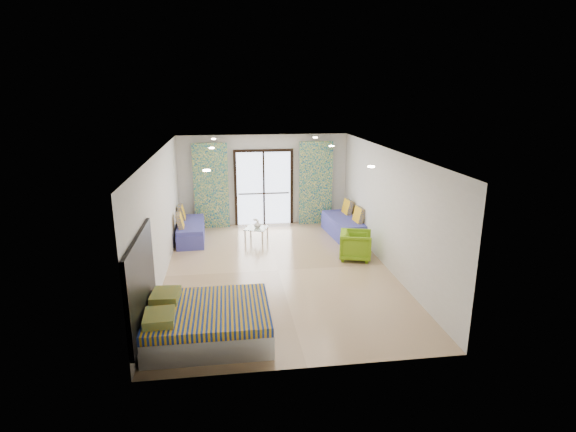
{
  "coord_description": "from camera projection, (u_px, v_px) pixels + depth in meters",
  "views": [
    {
      "loc": [
        -1.06,
        -9.41,
        3.94
      ],
      "look_at": [
        0.28,
        0.43,
        1.15
      ],
      "focal_mm": 28.0,
      "sensor_mm": 36.0,
      "label": 1
    }
  ],
  "objects": [
    {
      "name": "daybed_right",
      "position": [
        344.0,
        226.0,
        12.52
      ],
      "size": [
        0.89,
        1.94,
        0.93
      ],
      "rotation": [
        0.0,
        0.0,
        0.09
      ],
      "color": "#41429C",
      "rests_on": "floor"
    },
    {
      "name": "ceiling",
      "position": [
        277.0,
        151.0,
        9.45
      ],
      "size": [
        5.0,
        7.5,
        0.01
      ],
      "primitive_type": null,
      "color": "silver",
      "rests_on": "ground"
    },
    {
      "name": "downlight_c",
      "position": [
        212.0,
        148.0,
        10.23
      ],
      "size": [
        0.12,
        0.12,
        0.02
      ],
      "primitive_type": "cylinder",
      "color": "#FFE0B2",
      "rests_on": "ceiling"
    },
    {
      "name": "downlight_a",
      "position": [
        207.0,
        170.0,
        7.37
      ],
      "size": [
        0.12,
        0.12,
        0.02
      ],
      "primitive_type": "cylinder",
      "color": "#FFE0B2",
      "rests_on": "ceiling"
    },
    {
      "name": "vase",
      "position": [
        258.0,
        224.0,
        12.07
      ],
      "size": [
        0.24,
        0.25,
        0.2
      ],
      "primitive_type": "imported",
      "rotation": [
        0.0,
        0.0,
        -0.26
      ],
      "color": "white",
      "rests_on": "coffee_table"
    },
    {
      "name": "downlight_d",
      "position": [
        332.0,
        146.0,
        10.6
      ],
      "size": [
        0.12,
        0.12,
        0.02
      ],
      "primitive_type": "cylinder",
      "color": "#FFE0B2",
      "rests_on": "ceiling"
    },
    {
      "name": "downlight_f",
      "position": [
        315.0,
        137.0,
        12.5
      ],
      "size": [
        0.12,
        0.12,
        0.02
      ],
      "primitive_type": "cylinder",
      "color": "#FFE0B2",
      "rests_on": "ceiling"
    },
    {
      "name": "balcony_door",
      "position": [
        264.0,
        183.0,
        13.39
      ],
      "size": [
        1.76,
        0.08,
        2.28
      ],
      "color": "black",
      "rests_on": "floor"
    },
    {
      "name": "downlight_e",
      "position": [
        214.0,
        139.0,
        12.14
      ],
      "size": [
        0.12,
        0.12,
        0.02
      ],
      "primitive_type": "cylinder",
      "color": "#FFE0B2",
      "rests_on": "ceiling"
    },
    {
      "name": "floor",
      "position": [
        278.0,
        270.0,
        10.18
      ],
      "size": [
        5.0,
        7.5,
        0.01
      ],
      "primitive_type": null,
      "color": "#9D7E5D",
      "rests_on": "ground"
    },
    {
      "name": "curtain_right",
      "position": [
        316.0,
        183.0,
        13.45
      ],
      "size": [
        1.0,
        0.1,
        2.5
      ],
      "primitive_type": "cube",
      "color": "silver",
      "rests_on": "floor"
    },
    {
      "name": "wall_left",
      "position": [
        161.0,
        217.0,
        9.49
      ],
      "size": [
        0.01,
        7.5,
        2.7
      ],
      "primitive_type": null,
      "color": "silver",
      "rests_on": "ground"
    },
    {
      "name": "downlight_b",
      "position": [
        371.0,
        167.0,
        7.73
      ],
      "size": [
        0.12,
        0.12,
        0.02
      ],
      "primitive_type": "cylinder",
      "color": "#FFE0B2",
      "rests_on": "ceiling"
    },
    {
      "name": "coffee_table",
      "position": [
        256.0,
        229.0,
        12.11
      ],
      "size": [
        0.71,
        0.71,
        0.63
      ],
      "rotation": [
        0.0,
        0.0,
        -0.37
      ],
      "color": "silver",
      "rests_on": "floor"
    },
    {
      "name": "wall_right",
      "position": [
        388.0,
        209.0,
        10.14
      ],
      "size": [
        0.01,
        7.5,
        2.7
      ],
      "primitive_type": null,
      "color": "silver",
      "rests_on": "ground"
    },
    {
      "name": "switch_plate",
      "position": [
        153.0,
        254.0,
        8.19
      ],
      "size": [
        0.02,
        0.1,
        0.1
      ],
      "primitive_type": "cube",
      "color": "silver",
      "rests_on": "wall_left"
    },
    {
      "name": "headboard",
      "position": [
        141.0,
        282.0,
        7.0
      ],
      "size": [
        0.06,
        2.1,
        1.5
      ],
      "primitive_type": "cube",
      "color": "black",
      "rests_on": "floor"
    },
    {
      "name": "curtain_left",
      "position": [
        211.0,
        186.0,
        13.05
      ],
      "size": [
        1.0,
        0.1,
        2.5
      ],
      "primitive_type": "cube",
      "color": "silver",
      "rests_on": "floor"
    },
    {
      "name": "daybed_left",
      "position": [
        190.0,
        230.0,
        12.17
      ],
      "size": [
        0.76,
        1.81,
        0.88
      ],
      "rotation": [
        0.0,
        0.0,
        0.03
      ],
      "color": "#41429C",
      "rests_on": "floor"
    },
    {
      "name": "balcony_rail",
      "position": [
        264.0,
        193.0,
        13.48
      ],
      "size": [
        1.52,
        0.03,
        0.04
      ],
      "primitive_type": "cube",
      "color": "#595451",
      "rests_on": "balcony_door"
    },
    {
      "name": "wall_front",
      "position": [
        308.0,
        283.0,
        6.24
      ],
      "size": [
        5.0,
        0.01,
        2.7
      ],
      "primitive_type": null,
      "color": "silver",
      "rests_on": "ground"
    },
    {
      "name": "armchair",
      "position": [
        356.0,
        244.0,
        10.79
      ],
      "size": [
        0.86,
        0.89,
        0.75
      ],
      "primitive_type": "imported",
      "rotation": [
        0.0,
        0.0,
        1.28
      ],
      "color": "#6D9F14",
      "rests_on": "floor"
    },
    {
      "name": "wall_back",
      "position": [
        264.0,
        180.0,
        13.39
      ],
      "size": [
        5.0,
        0.01,
        2.7
      ],
      "primitive_type": null,
      "color": "silver",
      "rests_on": "ground"
    },
    {
      "name": "bed",
      "position": [
        207.0,
        322.0,
        7.34
      ],
      "size": [
        1.99,
        1.63,
        0.69
      ],
      "color": "silver",
      "rests_on": "floor"
    }
  ]
}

